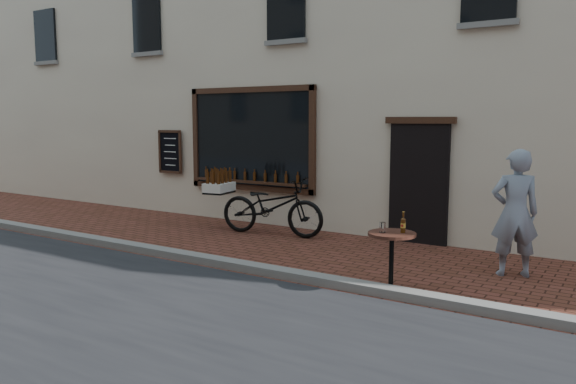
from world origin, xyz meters
The scene contains 6 objects.
ground centered at (0.00, 0.00, 0.00)m, with size 90.00×90.00×0.00m, color #53281A.
kerb centered at (0.00, 0.20, 0.06)m, with size 90.00×0.25×0.12m, color slate.
shop_building centered at (0.00, 6.50, 5.00)m, with size 28.00×6.20×10.00m.
cargo_bicycle centered at (-0.82, 2.60, 0.58)m, with size 2.58×1.07×1.22m.
bistro_table centered at (2.65, 0.37, 0.58)m, with size 0.63×0.63×1.08m.
pedestrian centered at (3.83, 2.08, 0.93)m, with size 0.68×0.45×1.86m, color gray.
Camera 1 is at (5.37, -6.44, 2.28)m, focal length 35.00 mm.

